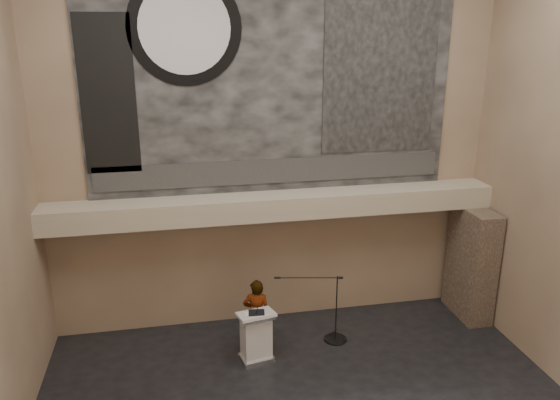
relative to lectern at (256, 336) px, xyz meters
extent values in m
cube|color=#79614D|center=(0.70, 1.75, 3.70)|extent=(10.00, 0.02, 8.50)
cube|color=#79614D|center=(0.70, -6.25, 3.70)|extent=(10.00, 0.02, 8.50)
cube|color=tan|center=(0.70, 1.35, 2.40)|extent=(10.00, 0.80, 0.50)
cylinder|color=#B2893D|center=(-0.90, 1.30, 2.12)|extent=(0.04, 0.04, 0.06)
cylinder|color=#B2893D|center=(2.60, 1.30, 2.12)|extent=(0.04, 0.04, 0.06)
cube|color=black|center=(0.70, 1.72, 5.15)|extent=(8.00, 0.05, 5.00)
cube|color=#2A2A2A|center=(0.70, 1.68, 3.10)|extent=(7.76, 0.02, 0.55)
cylinder|color=black|center=(-1.10, 1.68, 6.15)|extent=(2.30, 0.02, 2.30)
cylinder|color=silver|center=(-1.10, 1.66, 6.15)|extent=(1.84, 0.02, 1.84)
cube|color=black|center=(3.10, 1.68, 5.25)|extent=(2.60, 0.02, 3.60)
cube|color=black|center=(-2.70, 1.68, 4.85)|extent=(1.10, 0.02, 3.20)
cube|color=#403227|center=(5.35, 0.90, 0.80)|extent=(0.60, 1.40, 2.70)
cube|color=silver|center=(0.00, 0.00, -0.51)|extent=(0.75, 0.63, 0.08)
cube|color=silver|center=(0.00, 0.00, 0.01)|extent=(0.65, 0.51, 0.96)
cube|color=silver|center=(0.00, -0.02, 0.52)|extent=(0.84, 0.67, 0.13)
cube|color=black|center=(0.01, -0.05, 0.56)|extent=(0.36, 0.30, 0.04)
cube|color=white|center=(-0.13, -0.07, 0.55)|extent=(0.21, 0.28, 0.00)
imported|color=white|center=(0.09, 0.44, 0.26)|extent=(0.66, 0.52, 1.62)
cylinder|color=black|center=(1.86, 0.38, -0.54)|extent=(0.52, 0.52, 0.02)
cylinder|color=black|center=(1.86, 0.38, 0.23)|extent=(0.03, 0.03, 1.57)
cylinder|color=black|center=(1.22, 0.51, 0.98)|extent=(1.42, 0.31, 0.02)
camera|label=1|loc=(-1.47, -9.90, 6.19)|focal=35.00mm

